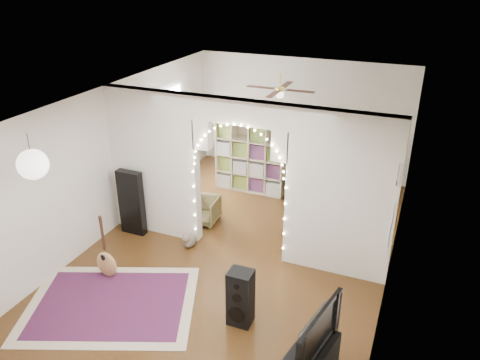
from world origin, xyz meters
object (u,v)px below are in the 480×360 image
at_px(acoustic_guitar, 105,255).
at_px(bookcase, 251,157).
at_px(dining_table, 294,148).
at_px(dining_chair_left, 203,210).
at_px(floor_speaker, 240,298).
at_px(dining_chair_right, 300,187).

relative_size(acoustic_guitar, bookcase, 0.59).
xyz_separation_m(dining_table, dining_chair_left, (-0.97, -2.83, -0.42)).
distance_m(floor_speaker, dining_chair_right, 4.05).
relative_size(floor_speaker, dining_table, 0.64).
distance_m(floor_speaker, dining_chair_left, 2.91).
bearing_deg(dining_chair_left, dining_table, 66.32).
xyz_separation_m(acoustic_guitar, bookcase, (0.98, 3.84, 0.38)).
bearing_deg(dining_chair_right, dining_table, 110.83).
bearing_deg(dining_table, acoustic_guitar, -118.04).
bearing_deg(dining_chair_right, bookcase, 178.75).
xyz_separation_m(dining_chair_left, dining_chair_right, (1.45, 1.71, -0.01)).
height_order(floor_speaker, bookcase, bookcase).
bearing_deg(dining_chair_right, floor_speaker, -88.62).
bearing_deg(floor_speaker, dining_chair_right, 93.61).
distance_m(dining_chair_left, dining_chair_right, 2.24).
relative_size(dining_chair_left, dining_chair_right, 1.04).
bearing_deg(dining_chair_left, floor_speaker, -58.09).
distance_m(dining_table, dining_chair_right, 1.29).
relative_size(bookcase, dining_table, 1.20).
distance_m(acoustic_guitar, dining_chair_right, 4.40).
height_order(bookcase, dining_chair_left, bookcase).
distance_m(floor_speaker, bookcase, 4.26).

